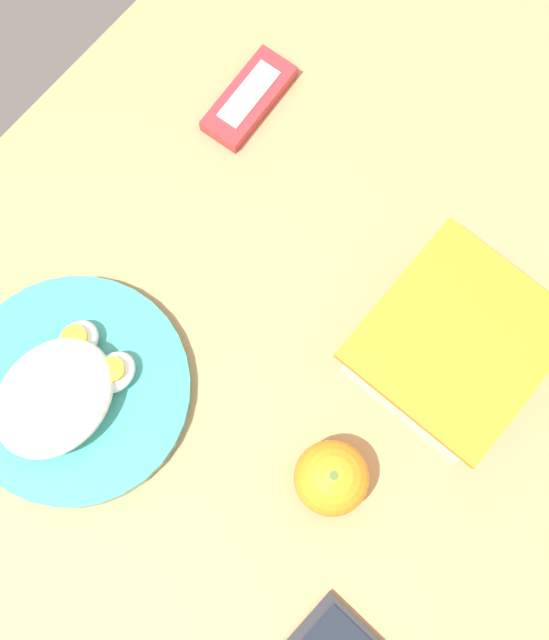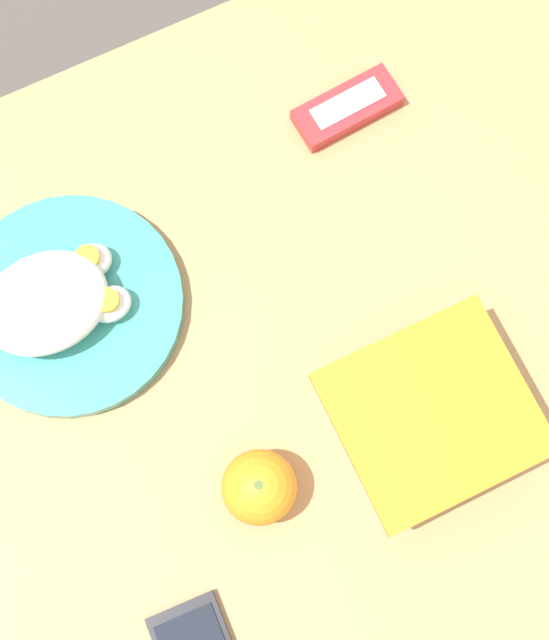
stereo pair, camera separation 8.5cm
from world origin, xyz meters
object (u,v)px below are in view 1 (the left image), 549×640
object	(u,v)px
candy_bar	(249,99)
orange_fruit	(332,478)
food_container	(451,349)
rice_plate	(68,391)

from	to	relation	value
candy_bar	orange_fruit	bearing A→B (deg)	51.38
food_container	orange_fruit	world-z (taller)	food_container
food_container	candy_bar	xyz separation A→B (m)	(-0.08, -0.32, -0.03)
food_container	orange_fruit	xyz separation A→B (m)	(0.17, -0.01, -0.00)
orange_fruit	rice_plate	size ratio (longest dim) A/B	0.31
food_container	candy_bar	distance (m)	0.34
orange_fruit	candy_bar	size ratio (longest dim) A/B	0.61
rice_plate	candy_bar	size ratio (longest dim) A/B	1.96
food_container	candy_bar	size ratio (longest dim) A/B	1.48
orange_fruit	food_container	bearing A→B (deg)	176.29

